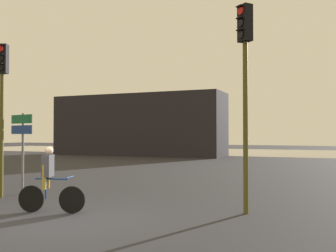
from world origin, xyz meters
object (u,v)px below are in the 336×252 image
at_px(direction_sign_post, 22,138).
at_px(cyclist, 49,179).
at_px(traffic_light_near_right, 245,70).
at_px(distant_building, 138,125).
at_px(traffic_light_near_left, 2,91).

xyz_separation_m(direction_sign_post, cyclist, (2.74, -1.92, -0.97)).
bearing_deg(cyclist, direction_sign_post, -140.32).
height_order(direction_sign_post, cyclist, direction_sign_post).
height_order(traffic_light_near_right, direction_sign_post, traffic_light_near_right).
bearing_deg(distant_building, direction_sign_post, -72.18).
distance_m(traffic_light_near_right, cyclist, 5.49).
height_order(distant_building, direction_sign_post, distant_building).
bearing_deg(traffic_light_near_right, distant_building, -17.12).
xyz_separation_m(traffic_light_near_left, direction_sign_post, (0.12, 0.72, -1.45)).
distance_m(direction_sign_post, cyclist, 3.49).
bearing_deg(distant_building, traffic_light_near_left, -73.02).
relative_size(distant_building, traffic_light_near_right, 3.14).
bearing_deg(distant_building, cyclist, -67.57).
xyz_separation_m(distant_building, traffic_light_near_right, (14.03, -21.41, 0.74)).
height_order(traffic_light_near_left, cyclist, traffic_light_near_left).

